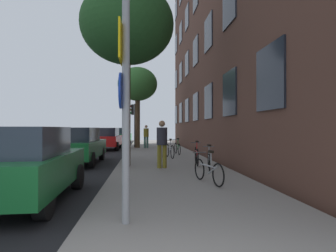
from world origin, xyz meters
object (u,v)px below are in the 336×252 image
bicycle_3 (170,150)px  car_1 (79,145)px  sign_post (124,98)px  pedestrian_1 (146,135)px  bicycle_4 (177,148)px  car_3 (121,136)px  bicycle_2 (197,155)px  car_2 (107,138)px  traffic_light (134,117)px  pedestrian_0 (162,141)px  tree_near (127,25)px  bicycle_0 (208,170)px  car_0 (25,164)px  bicycle_1 (209,160)px  tree_far (138,85)px

bicycle_3 → car_1: car_1 is taller
sign_post → pedestrian_1: (0.54, 17.01, -0.98)m
bicycle_4 → car_3: bearing=107.2°
bicycle_2 → car_2: car_2 is taller
car_3 → bicycle_4: bearing=-72.8°
traffic_light → bicycle_3: bearing=-75.5°
bicycle_2 → pedestrian_0: bearing=-151.6°
tree_near → car_3: tree_near is taller
bicycle_0 → tree_near: bearing=121.8°
car_0 → bicycle_4: bearing=65.1°
car_2 → bicycle_4: bearing=-49.8°
traffic_light → bicycle_0: 14.89m
traffic_light → car_1: 9.49m
bicycle_1 → pedestrian_0: pedestrian_0 is taller
bicycle_0 → car_2: car_2 is taller
traffic_light → car_1: traffic_light is taller
bicycle_1 → car_3: bearing=103.2°
sign_post → car_0: sign_post is taller
sign_post → car_3: 25.11m
tree_far → car_1: size_ratio=1.39×
traffic_light → pedestrian_0: (1.42, -11.51, -1.31)m
bicycle_0 → pedestrian_1: 14.06m
bicycle_1 → car_3: (-4.58, 19.53, 0.37)m
bicycle_0 → pedestrian_1: size_ratio=0.96×
bicycle_2 → pedestrian_1: size_ratio=1.01×
tree_near → car_2: (-2.04, 10.07, -4.86)m
bicycle_3 → car_1: bearing=-164.2°
bicycle_4 → tree_far: bearing=111.6°
bicycle_1 → car_0: bearing=-143.2°
car_0 → bicycle_1: bearing=36.8°
pedestrian_0 → pedestrian_1: pedestrian_0 is taller
tree_far → car_0: bearing=-97.7°
bicycle_2 → pedestrian_0: size_ratio=0.98×
sign_post → bicycle_3: bearing=80.4°
tree_near → bicycle_4: 7.43m
bicycle_2 → bicycle_4: 4.61m
bicycle_4 → pedestrian_1: pedestrian_1 is taller
bicycle_2 → car_1: 5.26m
tree_near → pedestrian_0: 4.83m
car_2 → car_3: 8.07m
traffic_light → car_3: (-1.53, 7.40, -1.59)m
bicycle_1 → traffic_light: bearing=104.2°
bicycle_0 → pedestrian_0: 3.29m
tree_near → car_1: bearing=143.8°
pedestrian_1 → bicycle_4: bearing=-72.9°
traffic_light → pedestrian_0: traffic_light is taller
car_3 → bicycle_1: bearing=-76.8°
tree_far → bicycle_4: (2.35, -5.95, -4.46)m
bicycle_0 → bicycle_3: size_ratio=0.95×
bicycle_4 → car_3: car_3 is taller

